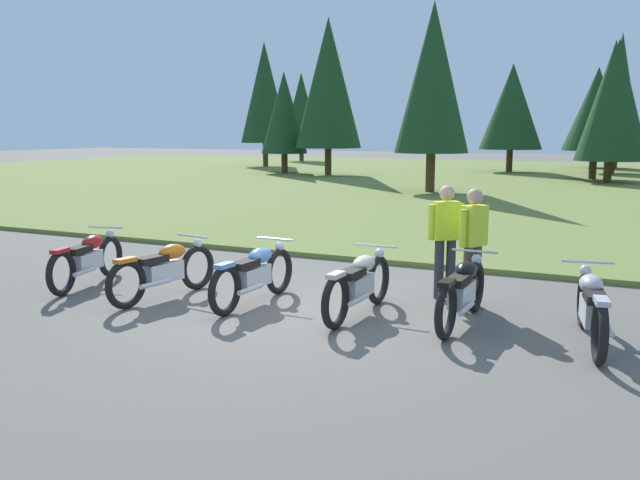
{
  "coord_description": "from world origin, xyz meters",
  "views": [
    {
      "loc": [
        4.13,
        -7.97,
        2.45
      ],
      "look_at": [
        0.0,
        0.6,
        0.9
      ],
      "focal_mm": 37.62,
      "sensor_mm": 36.0,
      "label": 1
    }
  ],
  "objects_px": {
    "motorcycle_red": "(88,259)",
    "motorcycle_silver": "(592,307)",
    "motorcycle_orange": "(164,269)",
    "rider_checking_bike": "(473,241)",
    "rider_with_back_turned": "(446,235)",
    "motorcycle_sky_blue": "(254,274)",
    "motorcycle_cream": "(359,283)",
    "motorcycle_black": "(462,291)"
  },
  "relations": [
    {
      "from": "rider_with_back_turned",
      "to": "rider_checking_bike",
      "type": "relative_size",
      "value": 1.0
    },
    {
      "from": "motorcycle_cream",
      "to": "rider_checking_bike",
      "type": "bearing_deg",
      "value": 40.62
    },
    {
      "from": "motorcycle_orange",
      "to": "motorcycle_red",
      "type": "bearing_deg",
      "value": 174.95
    },
    {
      "from": "rider_with_back_turned",
      "to": "motorcycle_silver",
      "type": "bearing_deg",
      "value": -33.66
    },
    {
      "from": "motorcycle_silver",
      "to": "rider_checking_bike",
      "type": "distance_m",
      "value": 2.01
    },
    {
      "from": "motorcycle_red",
      "to": "motorcycle_orange",
      "type": "bearing_deg",
      "value": -5.05
    },
    {
      "from": "motorcycle_red",
      "to": "motorcycle_orange",
      "type": "relative_size",
      "value": 0.99
    },
    {
      "from": "motorcycle_black",
      "to": "rider_with_back_turned",
      "type": "xyz_separation_m",
      "value": [
        -0.57,
        1.26,
        0.51
      ]
    },
    {
      "from": "motorcycle_silver",
      "to": "motorcycle_cream",
      "type": "bearing_deg",
      "value": -179.47
    },
    {
      "from": "motorcycle_red",
      "to": "motorcycle_cream",
      "type": "relative_size",
      "value": 0.98
    },
    {
      "from": "motorcycle_sky_blue",
      "to": "motorcycle_cream",
      "type": "distance_m",
      "value": 1.57
    },
    {
      "from": "motorcycle_cream",
      "to": "motorcycle_black",
      "type": "relative_size",
      "value": 1.0
    },
    {
      "from": "motorcycle_black",
      "to": "rider_checking_bike",
      "type": "bearing_deg",
      "value": 95.55
    },
    {
      "from": "motorcycle_orange",
      "to": "rider_checking_bike",
      "type": "bearing_deg",
      "value": 19.36
    },
    {
      "from": "rider_checking_bike",
      "to": "motorcycle_orange",
      "type": "bearing_deg",
      "value": -160.64
    },
    {
      "from": "motorcycle_orange",
      "to": "rider_with_back_turned",
      "type": "xyz_separation_m",
      "value": [
        3.71,
        1.83,
        0.51
      ]
    },
    {
      "from": "motorcycle_orange",
      "to": "motorcycle_black",
      "type": "bearing_deg",
      "value": 7.55
    },
    {
      "from": "rider_with_back_turned",
      "to": "rider_checking_bike",
      "type": "xyz_separation_m",
      "value": [
        0.49,
        -0.35,
        0.0
      ]
    },
    {
      "from": "motorcycle_orange",
      "to": "motorcycle_cream",
      "type": "relative_size",
      "value": 1.0
    },
    {
      "from": "motorcycle_red",
      "to": "motorcycle_cream",
      "type": "distance_m",
      "value": 4.59
    },
    {
      "from": "rider_checking_bike",
      "to": "motorcycle_sky_blue",
      "type": "bearing_deg",
      "value": -157.44
    },
    {
      "from": "motorcycle_red",
      "to": "motorcycle_silver",
      "type": "distance_m",
      "value": 7.48
    },
    {
      "from": "motorcycle_red",
      "to": "motorcycle_cream",
      "type": "xyz_separation_m",
      "value": [
        4.58,
        0.25,
        0.0
      ]
    },
    {
      "from": "motorcycle_red",
      "to": "rider_with_back_turned",
      "type": "bearing_deg",
      "value": 17.43
    },
    {
      "from": "rider_with_back_turned",
      "to": "rider_checking_bike",
      "type": "distance_m",
      "value": 0.6
    },
    {
      "from": "motorcycle_sky_blue",
      "to": "rider_with_back_turned",
      "type": "xyz_separation_m",
      "value": [
        2.35,
        1.53,
        0.51
      ]
    },
    {
      "from": "motorcycle_orange",
      "to": "motorcycle_silver",
      "type": "distance_m",
      "value": 5.84
    },
    {
      "from": "motorcycle_cream",
      "to": "rider_with_back_turned",
      "type": "height_order",
      "value": "rider_with_back_turned"
    },
    {
      "from": "motorcycle_red",
      "to": "motorcycle_sky_blue",
      "type": "bearing_deg",
      "value": 2.88
    },
    {
      "from": "motorcycle_sky_blue",
      "to": "motorcycle_silver",
      "type": "height_order",
      "value": "same"
    },
    {
      "from": "motorcycle_orange",
      "to": "rider_checking_bike",
      "type": "relative_size",
      "value": 1.25
    },
    {
      "from": "motorcycle_black",
      "to": "rider_with_back_turned",
      "type": "relative_size",
      "value": 1.26
    },
    {
      "from": "motorcycle_orange",
      "to": "motorcycle_silver",
      "type": "bearing_deg",
      "value": 4.11
    },
    {
      "from": "motorcycle_silver",
      "to": "rider_with_back_turned",
      "type": "xyz_separation_m",
      "value": [
        -2.12,
        1.41,
        0.51
      ]
    },
    {
      "from": "motorcycle_red",
      "to": "motorcycle_orange",
      "type": "xyz_separation_m",
      "value": [
        1.65,
        -0.15,
        0.0
      ]
    },
    {
      "from": "motorcycle_cream",
      "to": "motorcycle_silver",
      "type": "xyz_separation_m",
      "value": [
        2.89,
        0.03,
        0.0
      ]
    },
    {
      "from": "motorcycle_sky_blue",
      "to": "rider_checking_bike",
      "type": "distance_m",
      "value": 3.11
    },
    {
      "from": "motorcycle_red",
      "to": "motorcycle_black",
      "type": "distance_m",
      "value": 5.95
    },
    {
      "from": "motorcycle_sky_blue",
      "to": "motorcycle_black",
      "type": "distance_m",
      "value": 2.93
    },
    {
      "from": "rider_with_back_turned",
      "to": "rider_checking_bike",
      "type": "height_order",
      "value": "same"
    },
    {
      "from": "motorcycle_red",
      "to": "motorcycle_orange",
      "type": "height_order",
      "value": "same"
    },
    {
      "from": "motorcycle_sky_blue",
      "to": "rider_checking_bike",
      "type": "bearing_deg",
      "value": 22.56
    }
  ]
}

